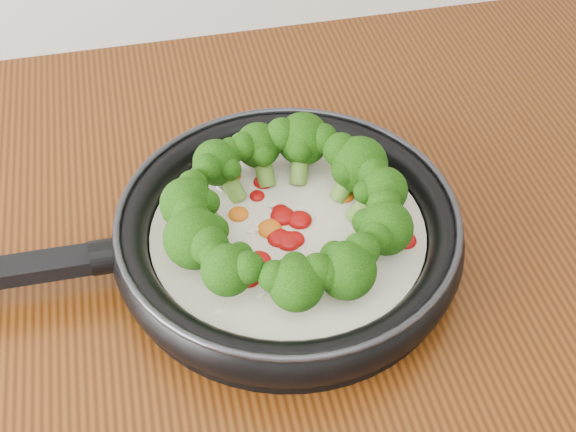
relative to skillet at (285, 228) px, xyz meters
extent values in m
cylinder|color=black|center=(0.00, 0.00, -0.03)|extent=(0.30, 0.30, 0.01)
torus|color=black|center=(0.00, 0.00, -0.01)|extent=(0.32, 0.32, 0.03)
torus|color=#2D2D33|center=(0.00, 0.00, 0.02)|extent=(0.31, 0.31, 0.01)
cube|color=black|center=(-0.24, 0.00, 0.00)|extent=(0.18, 0.03, 0.02)
cylinder|color=black|center=(-0.16, 0.00, 0.00)|extent=(0.03, 0.03, 0.03)
cylinder|color=silver|center=(0.00, 0.00, -0.01)|extent=(0.25, 0.25, 0.02)
ellipsoid|color=#9B0707|center=(0.10, -0.04, 0.00)|extent=(0.03, 0.03, 0.01)
ellipsoid|color=#9B0707|center=(0.00, 0.02, 0.00)|extent=(0.02, 0.02, 0.01)
ellipsoid|color=#DB5D0E|center=(-0.01, 0.01, 0.00)|extent=(0.02, 0.02, 0.01)
ellipsoid|color=#9B0707|center=(-0.04, -0.05, 0.00)|extent=(0.03, 0.03, 0.01)
ellipsoid|color=#9B0707|center=(0.00, 0.02, 0.00)|extent=(0.03, 0.03, 0.01)
ellipsoid|color=#DB5D0E|center=(-0.04, 0.03, 0.00)|extent=(0.02, 0.02, 0.01)
ellipsoid|color=#9B0707|center=(0.02, 0.01, 0.00)|extent=(0.03, 0.03, 0.01)
ellipsoid|color=#9B0707|center=(-0.08, -0.01, 0.00)|extent=(0.02, 0.02, 0.01)
ellipsoid|color=#DB5D0E|center=(0.06, 0.03, 0.00)|extent=(0.02, 0.02, 0.01)
ellipsoid|color=#9B0707|center=(0.00, -0.02, 0.00)|extent=(0.03, 0.03, 0.01)
ellipsoid|color=#9B0707|center=(0.00, -0.01, 0.00)|extent=(0.03, 0.03, 0.01)
ellipsoid|color=#DB5D0E|center=(-0.03, 0.08, 0.00)|extent=(0.02, 0.02, 0.01)
ellipsoid|color=#9B0707|center=(-0.01, -0.01, 0.00)|extent=(0.03, 0.03, 0.01)
ellipsoid|color=#9B0707|center=(-0.01, 0.06, 0.00)|extent=(0.03, 0.03, 0.01)
ellipsoid|color=#DB5D0E|center=(-0.01, 0.00, 0.00)|extent=(0.03, 0.03, 0.01)
ellipsoid|color=#9B0707|center=(-0.02, 0.05, 0.00)|extent=(0.02, 0.02, 0.01)
ellipsoid|color=#9B0707|center=(-0.03, -0.03, 0.00)|extent=(0.03, 0.03, 0.01)
ellipsoid|color=white|center=(-0.03, -0.07, 0.00)|extent=(0.01, 0.01, 0.00)
ellipsoid|color=white|center=(-0.01, 0.04, 0.00)|extent=(0.01, 0.01, 0.00)
ellipsoid|color=white|center=(0.00, 0.03, 0.00)|extent=(0.01, 0.01, 0.00)
ellipsoid|color=white|center=(0.07, -0.05, 0.00)|extent=(0.01, 0.01, 0.00)
ellipsoid|color=white|center=(-0.03, 0.00, 0.00)|extent=(0.01, 0.01, 0.00)
ellipsoid|color=white|center=(0.02, 0.02, 0.00)|extent=(0.01, 0.01, 0.00)
ellipsoid|color=white|center=(0.06, -0.05, 0.00)|extent=(0.01, 0.01, 0.00)
ellipsoid|color=white|center=(-0.02, 0.08, 0.00)|extent=(0.01, 0.01, 0.00)
ellipsoid|color=white|center=(0.00, -0.01, 0.00)|extent=(0.01, 0.01, 0.00)
ellipsoid|color=white|center=(-0.07, 0.08, 0.00)|extent=(0.01, 0.01, 0.00)
ellipsoid|color=white|center=(-0.02, 0.00, 0.00)|extent=(0.01, 0.00, 0.00)
ellipsoid|color=white|center=(-0.07, -0.08, 0.00)|extent=(0.01, 0.01, 0.00)
ellipsoid|color=white|center=(-0.07, 0.00, 0.00)|extent=(0.01, 0.01, 0.00)
ellipsoid|color=white|center=(-0.01, -0.04, 0.00)|extent=(0.01, 0.01, 0.00)
ellipsoid|color=white|center=(0.01, -0.01, 0.00)|extent=(0.01, 0.01, 0.00)
ellipsoid|color=white|center=(-0.04, 0.06, 0.00)|extent=(0.01, 0.01, 0.00)
ellipsoid|color=white|center=(-0.02, -0.01, 0.00)|extent=(0.01, 0.01, 0.00)
ellipsoid|color=white|center=(-0.05, 0.07, 0.00)|extent=(0.01, 0.01, 0.00)
ellipsoid|color=white|center=(0.00, -0.01, 0.00)|extent=(0.01, 0.01, 0.00)
cylinder|color=olive|center=(0.07, 0.00, 0.01)|extent=(0.03, 0.02, 0.04)
sphere|color=black|center=(0.09, 0.00, 0.03)|extent=(0.04, 0.04, 0.04)
sphere|color=black|center=(0.08, 0.02, 0.04)|extent=(0.03, 0.03, 0.03)
sphere|color=black|center=(0.09, -0.02, 0.03)|extent=(0.03, 0.03, 0.03)
sphere|color=black|center=(0.07, 0.00, 0.03)|extent=(0.02, 0.02, 0.02)
cylinder|color=olive|center=(0.06, 0.03, 0.01)|extent=(0.04, 0.03, 0.03)
sphere|color=black|center=(0.08, 0.04, 0.03)|extent=(0.05, 0.05, 0.05)
sphere|color=black|center=(0.06, 0.05, 0.03)|extent=(0.03, 0.03, 0.03)
sphere|color=black|center=(0.09, 0.02, 0.03)|extent=(0.03, 0.03, 0.03)
sphere|color=black|center=(0.06, 0.03, 0.03)|extent=(0.03, 0.03, 0.03)
cylinder|color=olive|center=(0.03, 0.07, 0.01)|extent=(0.03, 0.04, 0.04)
sphere|color=black|center=(0.04, 0.08, 0.03)|extent=(0.05, 0.05, 0.05)
sphere|color=black|center=(0.02, 0.08, 0.04)|extent=(0.03, 0.03, 0.03)
sphere|color=black|center=(0.05, 0.07, 0.04)|extent=(0.03, 0.03, 0.03)
sphere|color=black|center=(0.03, 0.07, 0.03)|extent=(0.03, 0.03, 0.03)
cylinder|color=olive|center=(-0.01, 0.07, 0.01)|extent=(0.02, 0.03, 0.04)
sphere|color=black|center=(-0.01, 0.09, 0.03)|extent=(0.04, 0.04, 0.04)
sphere|color=black|center=(-0.02, 0.08, 0.03)|extent=(0.03, 0.03, 0.03)
sphere|color=black|center=(0.01, 0.08, 0.03)|extent=(0.03, 0.03, 0.03)
sphere|color=black|center=(-0.01, 0.07, 0.03)|extent=(0.02, 0.02, 0.02)
cylinder|color=olive|center=(-0.04, 0.06, 0.01)|extent=(0.03, 0.04, 0.04)
sphere|color=black|center=(-0.05, 0.07, 0.03)|extent=(0.04, 0.04, 0.04)
sphere|color=black|center=(-0.06, 0.06, 0.04)|extent=(0.03, 0.03, 0.03)
sphere|color=black|center=(-0.03, 0.08, 0.03)|extent=(0.03, 0.03, 0.03)
sphere|color=black|center=(-0.04, 0.06, 0.03)|extent=(0.02, 0.02, 0.02)
cylinder|color=olive|center=(-0.07, 0.02, 0.01)|extent=(0.04, 0.02, 0.04)
sphere|color=black|center=(-0.08, 0.02, 0.03)|extent=(0.05, 0.05, 0.05)
sphere|color=black|center=(-0.08, 0.00, 0.04)|extent=(0.03, 0.03, 0.03)
sphere|color=black|center=(-0.08, 0.04, 0.03)|extent=(0.03, 0.03, 0.03)
sphere|color=black|center=(-0.07, 0.02, 0.03)|extent=(0.02, 0.02, 0.02)
cylinder|color=olive|center=(-0.07, -0.02, 0.01)|extent=(0.04, 0.02, 0.04)
sphere|color=black|center=(-0.08, -0.02, 0.03)|extent=(0.05, 0.05, 0.05)
sphere|color=black|center=(-0.07, -0.04, 0.03)|extent=(0.03, 0.03, 0.03)
sphere|color=black|center=(-0.08, 0.00, 0.03)|extent=(0.03, 0.03, 0.03)
sphere|color=black|center=(-0.07, -0.02, 0.03)|extent=(0.03, 0.03, 0.03)
cylinder|color=olive|center=(-0.05, -0.05, 0.01)|extent=(0.04, 0.04, 0.04)
sphere|color=black|center=(-0.06, -0.06, 0.03)|extent=(0.04, 0.04, 0.04)
sphere|color=black|center=(-0.05, -0.07, 0.04)|extent=(0.03, 0.03, 0.03)
sphere|color=black|center=(-0.07, -0.05, 0.04)|extent=(0.03, 0.03, 0.03)
sphere|color=black|center=(-0.05, -0.05, 0.03)|extent=(0.02, 0.02, 0.02)
cylinder|color=olive|center=(-0.01, -0.07, 0.01)|extent=(0.02, 0.04, 0.04)
sphere|color=black|center=(-0.01, -0.09, 0.03)|extent=(0.05, 0.05, 0.05)
sphere|color=black|center=(0.01, -0.08, 0.04)|extent=(0.03, 0.03, 0.03)
sphere|color=black|center=(-0.03, -0.08, 0.03)|extent=(0.03, 0.03, 0.03)
sphere|color=black|center=(-0.01, -0.07, 0.03)|extent=(0.02, 0.02, 0.02)
cylinder|color=olive|center=(0.03, -0.07, 0.01)|extent=(0.03, 0.04, 0.04)
sphere|color=black|center=(0.03, -0.08, 0.03)|extent=(0.05, 0.05, 0.05)
sphere|color=black|center=(0.05, -0.07, 0.04)|extent=(0.03, 0.03, 0.03)
sphere|color=black|center=(0.01, -0.09, 0.03)|extent=(0.03, 0.03, 0.03)
sphere|color=black|center=(0.03, -0.07, 0.03)|extent=(0.02, 0.02, 0.02)
cylinder|color=olive|center=(0.06, -0.03, 0.01)|extent=(0.04, 0.03, 0.03)
sphere|color=black|center=(0.08, -0.04, 0.03)|extent=(0.05, 0.05, 0.05)
sphere|color=black|center=(0.08, -0.03, 0.03)|extent=(0.03, 0.03, 0.03)
sphere|color=black|center=(0.07, -0.06, 0.03)|extent=(0.03, 0.03, 0.03)
sphere|color=black|center=(0.06, -0.03, 0.03)|extent=(0.02, 0.02, 0.02)
camera|label=1|loc=(-0.10, -0.47, 0.50)|focal=48.22mm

